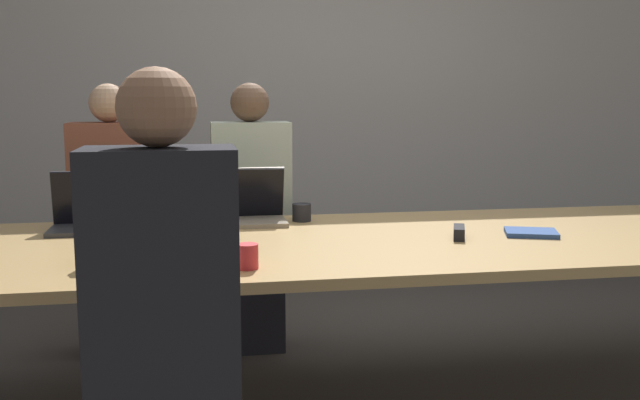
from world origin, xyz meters
TOP-DOWN VIEW (x-y plane):
  - curtain_wall at (0.00, 2.17)m, footprint 12.00×0.06m
  - conference_table at (0.00, 0.00)m, footprint 4.06×1.24m
  - laptop_far_left at (-1.27, 0.39)m, footprint 0.31×0.25m
  - person_far_left at (-1.22, 0.91)m, footprint 0.40×0.24m
  - laptop_near_left at (-0.87, -0.44)m, footprint 0.33×0.22m
  - person_near_left at (-0.89, -0.92)m, footprint 0.40×0.24m
  - cup_near_left at (-0.63, -0.44)m, footprint 0.07×0.07m
  - bottle_near_left at (-1.14, -0.27)m, footprint 0.07×0.07m
  - laptop_far_midleft at (-0.55, 0.45)m, footprint 0.31×0.26m
  - person_far_midleft at (-0.52, 0.85)m, footprint 0.40×0.24m
  - cup_far_midleft at (-0.31, 0.45)m, footprint 0.09×0.09m
  - bottle_far_midleft at (-0.79, 0.34)m, footprint 0.06×0.06m
  - stapler at (0.27, -0.07)m, footprint 0.09×0.16m
  - notebook at (0.59, -0.05)m, footprint 0.26×0.23m

SIDE VIEW (x-z plane):
  - person_far_left at x=-1.22m, z-range -0.02..1.37m
  - person_far_midleft at x=-0.52m, z-range -0.02..1.37m
  - person_near_left at x=-0.89m, z-range -0.02..1.39m
  - conference_table at x=0.00m, z-range 0.32..1.07m
  - notebook at x=0.59m, z-range 0.75..0.77m
  - stapler at x=0.27m, z-range 0.75..0.80m
  - cup_far_midleft at x=-0.31m, z-range 0.75..0.83m
  - cup_near_left at x=-0.63m, z-range 0.75..0.84m
  - laptop_near_left at x=-0.87m, z-range 0.70..0.93m
  - laptop_far_left at x=-1.27m, z-range 0.70..0.95m
  - laptop_far_midleft at x=-0.55m, z-range 0.70..0.95m
  - bottle_near_left at x=-1.14m, z-range 0.74..0.94m
  - bottle_far_midleft at x=-0.79m, z-range 0.73..0.98m
  - curtain_wall at x=0.00m, z-range 0.00..2.80m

